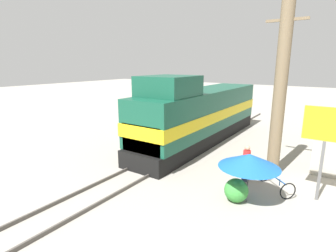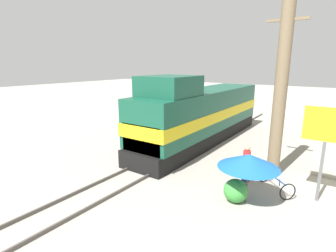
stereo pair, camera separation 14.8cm
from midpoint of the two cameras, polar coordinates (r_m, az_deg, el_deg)
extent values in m
plane|color=gray|center=(15.13, -1.87, -7.76)|extent=(120.00, 120.00, 0.00)
cube|color=#4C4742|center=(15.51, -4.03, -6.95)|extent=(0.08, 35.47, 0.15)
cube|color=#4C4742|center=(14.72, 0.41, -8.06)|extent=(0.08, 35.47, 0.15)
cube|color=black|center=(19.10, 7.12, -1.77)|extent=(2.69, 14.20, 0.98)
cube|color=#144C38|center=(18.71, 7.28, 3.67)|extent=(2.92, 13.63, 2.70)
cube|color=yellow|center=(18.75, 7.26, 2.86)|extent=(2.96, 13.78, 0.70)
cube|color=yellow|center=(14.02, -3.72, -2.09)|extent=(2.49, 1.99, 1.48)
cube|color=#144C38|center=(14.82, -0.12, 8.70)|extent=(2.75, 3.12, 1.13)
cylinder|color=#726047|center=(13.43, 22.89, 6.88)|extent=(0.59, 0.59, 8.36)
cube|color=#726047|center=(13.50, 24.19, 20.36)|extent=(1.80, 0.12, 0.12)
cylinder|color=#4C4C4C|center=(11.08, 16.61, -11.19)|extent=(0.05, 0.05, 1.92)
cone|color=#1959B2|center=(10.77, 16.90, -7.19)|extent=(2.40, 2.40, 0.54)
cube|color=#595959|center=(12.28, 29.94, -8.47)|extent=(0.12, 0.12, 2.52)
cube|color=yellow|center=(11.76, 31.03, 0.33)|extent=(1.67, 0.08, 1.34)
sphere|color=#388C38|center=(11.22, 14.25, -13.41)|extent=(0.96, 0.96, 0.96)
cube|color=#2D3347|center=(13.12, 16.22, -9.71)|extent=(0.30, 0.20, 0.86)
cylinder|color=red|center=(12.84, 16.44, -6.54)|extent=(0.34, 0.34, 0.68)
sphere|color=tan|center=(12.70, 16.58, -4.56)|extent=(0.25, 0.25, 0.25)
torus|color=black|center=(12.09, 24.30, -12.81)|extent=(0.54, 0.56, 0.73)
torus|color=black|center=(13.38, 19.92, -9.83)|extent=(0.54, 0.56, 0.73)
cube|color=#194C99|center=(12.64, 22.07, -10.37)|extent=(1.09, 1.06, 0.04)
cylinder|color=#194C99|center=(12.45, 22.82, -11.24)|extent=(0.04, 0.04, 0.31)
camera|label=1|loc=(0.07, -90.33, -0.08)|focal=28.00mm
camera|label=2|loc=(0.07, 89.67, 0.08)|focal=28.00mm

